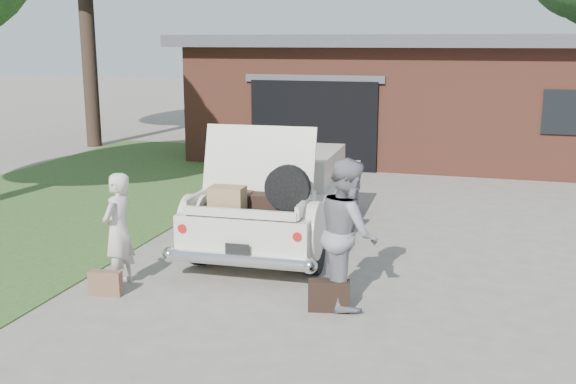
# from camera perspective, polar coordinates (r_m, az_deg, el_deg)

# --- Properties ---
(ground) EXTENTS (90.00, 90.00, 0.00)m
(ground) POSITION_cam_1_polar(r_m,az_deg,el_deg) (9.14, -1.07, -7.54)
(ground) COLOR gray
(ground) RESTS_ON ground
(grass_strip) EXTENTS (6.00, 16.00, 0.02)m
(grass_strip) POSITION_cam_1_polar(r_m,az_deg,el_deg) (14.14, -19.00, -0.87)
(grass_strip) COLOR #2D4C1E
(grass_strip) RESTS_ON ground
(house) EXTENTS (12.80, 7.80, 3.30)m
(house) POSITION_cam_1_polar(r_m,az_deg,el_deg) (19.77, 11.78, 8.13)
(house) COLOR brown
(house) RESTS_ON ground
(sedan) EXTENTS (2.09, 4.96, 2.00)m
(sedan) POSITION_cam_1_polar(r_m,az_deg,el_deg) (10.92, -0.35, -0.22)
(sedan) COLOR beige
(sedan) RESTS_ON ground
(woman_left) EXTENTS (0.38, 0.57, 1.51)m
(woman_left) POSITION_cam_1_polar(r_m,az_deg,el_deg) (9.03, -14.19, -3.14)
(woman_left) COLOR beige
(woman_left) RESTS_ON ground
(woman_right) EXTENTS (0.98, 1.08, 1.81)m
(woman_right) POSITION_cam_1_polar(r_m,az_deg,el_deg) (8.16, 5.08, -3.42)
(woman_right) COLOR gray
(woman_right) RESTS_ON ground
(suitcase_left) EXTENTS (0.43, 0.19, 0.32)m
(suitcase_left) POSITION_cam_1_polar(r_m,az_deg,el_deg) (8.90, -15.19, -7.47)
(suitcase_left) COLOR brown
(suitcase_left) RESTS_ON ground
(suitcase_right) EXTENTS (0.52, 0.25, 0.38)m
(suitcase_right) POSITION_cam_1_polar(r_m,az_deg,el_deg) (8.13, 3.49, -8.76)
(suitcase_right) COLOR black
(suitcase_right) RESTS_ON ground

